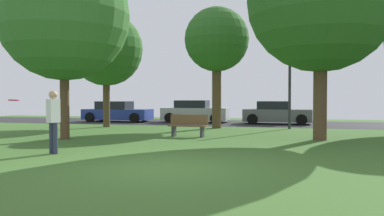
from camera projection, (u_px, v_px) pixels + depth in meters
The scene contains 12 objects.
ground_plane at pixel (165, 168), 8.73m from camera, with size 44.00×44.00×0.00m, color #3D6628.
road_strip at pixel (245, 123), 24.23m from camera, with size 44.00×6.40×0.01m, color #28282B.
maple_tree_near at pixel (106, 50), 21.14m from camera, with size 4.00×4.00×6.26m.
maple_tree_far at pixel (64, 15), 14.78m from camera, with size 5.02×5.02×7.28m.
oak_tree_right at pixel (217, 40), 20.28m from camera, with size 3.38×3.38×6.36m.
person_catcher at pixel (53, 118), 10.96m from camera, with size 0.31×0.37×1.80m.
frisbee_disc at pixel (14, 100), 9.95m from camera, with size 0.29×0.29×0.05m.
parked_car_blue at pixel (117, 112), 26.01m from camera, with size 4.52×1.97×1.37m.
parked_car_silver at pixel (195, 112), 25.28m from camera, with size 4.28×1.94×1.44m.
parked_car_grey at pixel (276, 113), 23.68m from camera, with size 4.05×1.99×1.39m.
park_bench at pixel (188, 125), 15.89m from camera, with size 1.60×0.45×0.90m.
street_lamp_post at pixel (290, 85), 19.82m from camera, with size 0.14×0.14×4.50m, color #2D2D33.
Camera 1 is at (2.75, -8.27, 1.58)m, focal length 36.20 mm.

